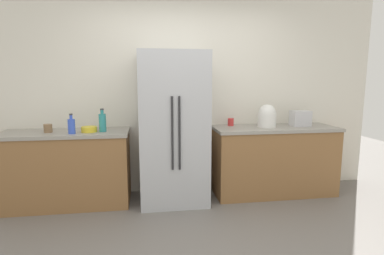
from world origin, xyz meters
name	(u,v)px	position (x,y,z in m)	size (l,w,h in m)	color
ground_plane	(207,255)	(0.00, 0.00, 0.00)	(10.74, 10.74, 0.00)	slate
kitchen_back_panel	(183,83)	(0.00, 1.69, 1.46)	(5.37, 0.10, 2.93)	silver
counter_left	(66,168)	(-1.47, 1.33, 0.45)	(1.51, 0.63, 0.90)	olive
counter_right	(273,160)	(1.17, 1.33, 0.45)	(1.61, 0.63, 0.90)	olive
refrigerator	(173,128)	(-0.17, 1.27, 0.92)	(0.82, 0.72, 1.84)	#B2B5BA
toaster	(300,118)	(1.54, 1.35, 1.00)	(0.24, 0.18, 0.20)	silver
rice_cooker	(267,116)	(1.06, 1.34, 1.04)	(0.24, 0.24, 0.30)	white
bottle_a	(103,122)	(-1.01, 1.26, 1.02)	(0.08, 0.08, 0.27)	teal
bottle_b	(72,126)	(-1.34, 1.17, 0.99)	(0.08, 0.08, 0.23)	blue
cup_a	(48,128)	(-1.64, 1.30, 0.95)	(0.09, 0.09, 0.10)	brown
cup_b	(231,122)	(0.62, 1.51, 0.95)	(0.08, 0.08, 0.10)	red
bowl_a	(89,129)	(-1.17, 1.26, 0.93)	(0.18, 0.18, 0.06)	yellow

